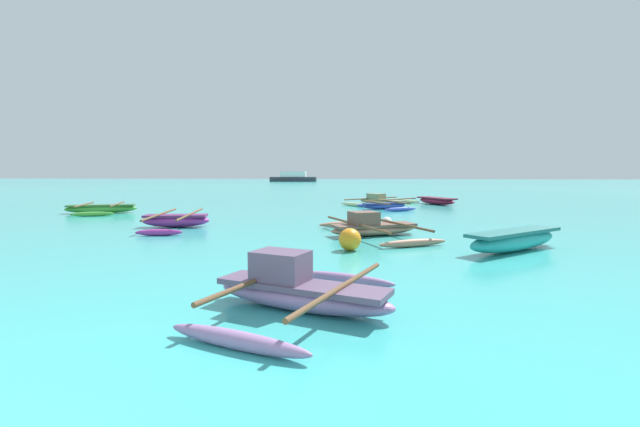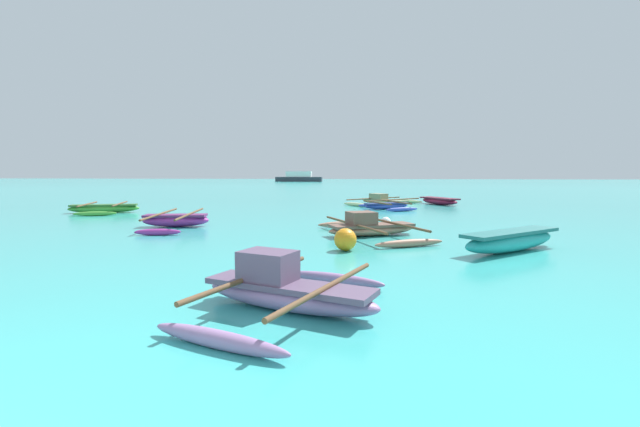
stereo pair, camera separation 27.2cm
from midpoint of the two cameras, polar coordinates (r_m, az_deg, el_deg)
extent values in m
ellipsoid|color=teal|center=(11.14, 24.77, -3.36)|extent=(2.94, 2.62, 0.49)
cube|color=#226867|center=(11.12, 24.81, -2.31)|extent=(2.72, 2.43, 0.08)
ellipsoid|color=#B0765D|center=(12.79, 7.52, -2.16)|extent=(2.81, 1.91, 0.34)
cube|color=brown|center=(12.77, 7.53, -1.58)|extent=(2.60, 1.78, 0.08)
cube|color=brown|center=(12.60, 6.16, -0.62)|extent=(0.98, 0.95, 0.38)
cylinder|color=brown|center=(13.05, 9.94, -1.19)|extent=(1.91, 3.86, 0.07)
cylinder|color=brown|center=(12.50, 5.02, -1.42)|extent=(1.91, 3.86, 0.07)
ellipsoid|color=#B0765D|center=(14.71, 3.80, -1.40)|extent=(1.83, 1.02, 0.20)
ellipsoid|color=#B0765D|center=(10.97, 12.52, -3.89)|extent=(1.83, 1.02, 0.20)
ellipsoid|color=#374BB7|center=(22.05, 9.21, 1.00)|extent=(2.46, 1.66, 0.32)
cube|color=navy|center=(22.04, 9.22, 1.32)|extent=(2.27, 1.55, 0.08)
cylinder|color=brown|center=(22.33, 10.46, 1.50)|extent=(1.40, 2.57, 0.07)
cylinder|color=brown|center=(21.76, 7.95, 1.44)|extent=(1.40, 2.57, 0.07)
ellipsoid|color=#374BB7|center=(23.29, 7.42, 1.12)|extent=(1.65, 1.00, 0.20)
ellipsoid|color=#374BB7|center=(20.84, 11.22, 0.54)|extent=(1.65, 1.00, 0.20)
ellipsoid|color=#A0308F|center=(15.46, -18.21, -0.90)|extent=(2.33, 1.07, 0.43)
cube|color=#65275B|center=(15.45, -18.23, -0.26)|extent=(2.15, 1.01, 0.08)
cylinder|color=brown|center=(15.33, -16.41, -0.03)|extent=(0.81, 4.01, 0.07)
cylinder|color=brown|center=(15.57, -20.04, -0.05)|extent=(0.81, 4.01, 0.07)
ellipsoid|color=#A0308F|center=(17.44, -16.58, -0.53)|extent=(1.38, 0.45, 0.20)
ellipsoid|color=#A0308F|center=(13.53, -20.30, -2.33)|extent=(1.38, 0.45, 0.20)
ellipsoid|color=maroon|center=(25.82, 15.92, 1.60)|extent=(2.19, 2.87, 0.40)
cube|color=#5B1C2D|center=(25.81, 15.93, 1.96)|extent=(2.04, 2.66, 0.08)
ellipsoid|color=green|center=(22.10, -26.53, 0.59)|extent=(3.10, 1.56, 0.39)
cube|color=#36652C|center=(22.08, -26.55, 0.99)|extent=(2.86, 1.46, 0.08)
cylinder|color=brown|center=(21.93, -24.79, 1.19)|extent=(1.06, 2.83, 0.07)
cylinder|color=brown|center=(22.25, -28.29, 1.10)|extent=(1.06, 2.83, 0.07)
ellipsoid|color=green|center=(23.55, -25.68, 0.67)|extent=(1.72, 0.77, 0.20)
ellipsoid|color=green|center=(20.66, -27.48, -0.02)|extent=(1.72, 0.77, 0.20)
ellipsoid|color=beige|center=(25.22, 8.81, 1.54)|extent=(2.95, 3.00, 0.29)
cube|color=gray|center=(25.21, 8.81, 1.78)|extent=(2.74, 2.78, 0.08)
cube|color=gray|center=(25.50, 8.12, 2.29)|extent=(1.14, 1.15, 0.32)
cylinder|color=brown|center=(24.68, 10.11, 1.82)|extent=(3.18, 3.11, 0.07)
cylinder|color=brown|center=(25.74, 7.56, 2.01)|extent=(3.18, 3.11, 0.07)
ellipsoid|color=beige|center=(26.85, 12.02, 1.62)|extent=(1.61, 1.64, 0.20)
ellipsoid|color=beige|center=(23.68, 5.16, 1.21)|extent=(1.61, 1.64, 0.20)
ellipsoid|color=#946EA0|center=(5.92, -2.88, -10.97)|extent=(2.67, 1.49, 0.37)
cube|color=#5E4964|center=(5.88, -2.88, -9.60)|extent=(2.47, 1.39, 0.08)
cube|color=#5E4964|center=(5.99, -5.64, -6.93)|extent=(0.87, 0.75, 0.41)
cylinder|color=brown|center=(5.61, 2.43, -9.72)|extent=(1.07, 2.74, 0.07)
cylinder|color=brown|center=(6.17, -7.70, -8.35)|extent=(1.07, 2.74, 0.07)
ellipsoid|color=#946EA0|center=(7.19, 2.90, -8.71)|extent=(1.76, 0.81, 0.20)
ellipsoid|color=#946EA0|center=(4.82, -11.76, -16.12)|extent=(1.76, 0.81, 0.20)
sphere|color=orange|center=(10.23, 4.16, -3.48)|extent=(0.54, 0.54, 0.54)
sphere|color=white|center=(14.68, 9.28, -1.16)|extent=(0.36, 0.36, 0.36)
cube|color=#2D333D|center=(86.93, -2.74, 4.58)|extent=(9.34, 2.06, 0.93)
cube|color=white|center=(86.92, -2.74, 5.26)|extent=(5.14, 1.75, 1.12)
camera|label=1|loc=(0.14, -89.54, 0.04)|focal=24.00mm
camera|label=2|loc=(0.14, 90.46, -0.04)|focal=24.00mm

